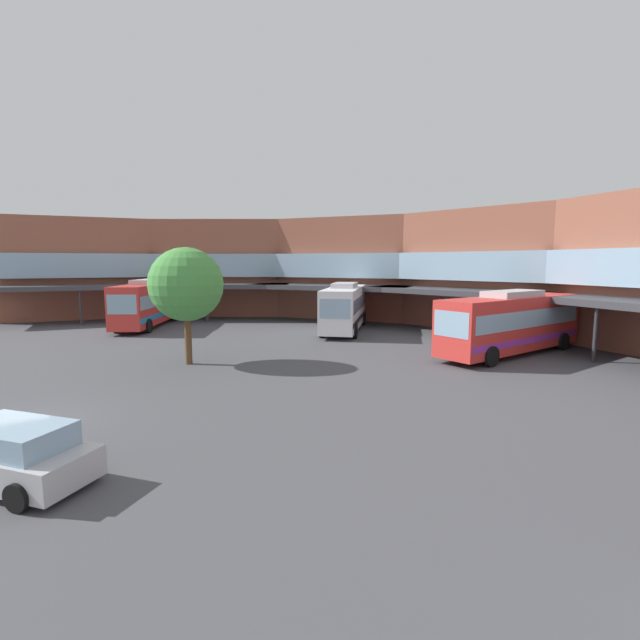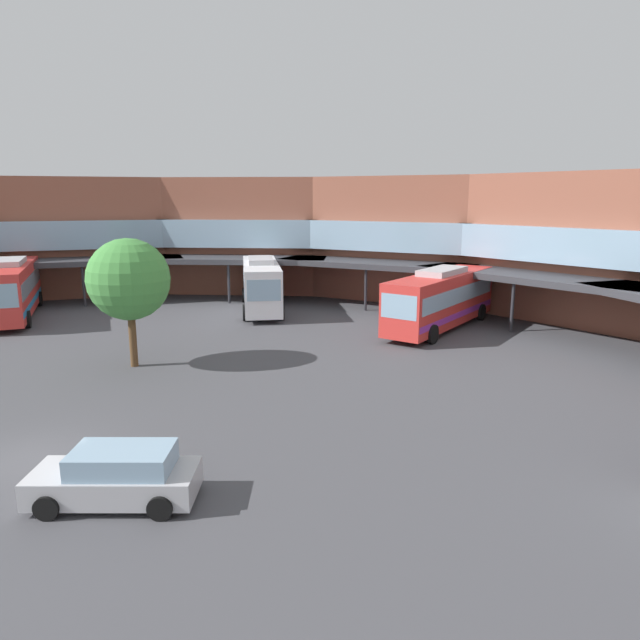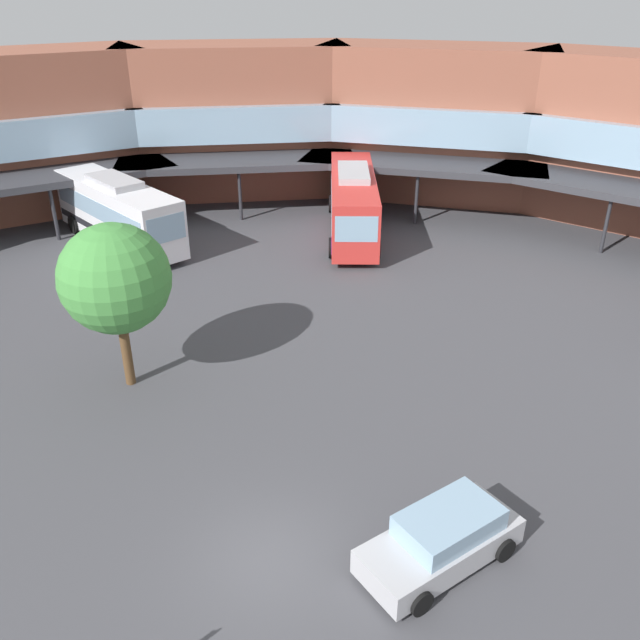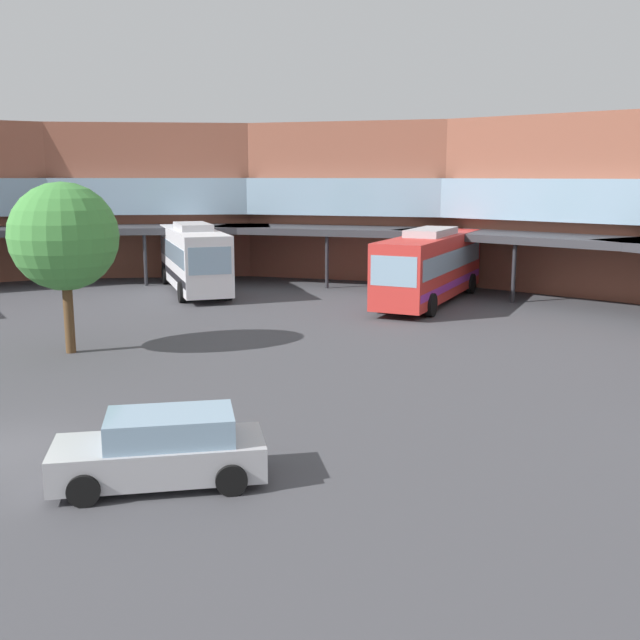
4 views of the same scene
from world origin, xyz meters
TOP-DOWN VIEW (x-y plane):
  - ground_plane at (0.00, 0.00)m, footprint 117.62×117.62m
  - station_building at (0.00, 21.32)m, footprint 75.07×39.90m
  - bus_0 at (1.56, 24.74)m, footprint 3.21×11.35m
  - bus_1 at (-11.31, 22.06)m, footprint 9.10×8.87m
  - bus_3 at (-22.78, 9.78)m, footprint 11.20×8.07m
  - parked_car at (4.43, 0.25)m, footprint 4.57×4.14m
  - plaza_tree at (-6.33, 8.04)m, footprint 3.89×3.89m

SIDE VIEW (x-z plane):
  - ground_plane at x=0.00m, z-range 0.00..0.00m
  - parked_car at x=4.43m, z-range -0.03..1.50m
  - bus_0 at x=1.56m, z-range 0.02..3.81m
  - bus_1 at x=-11.31m, z-range 0.02..3.84m
  - bus_3 at x=-22.78m, z-range 0.02..4.01m
  - plaza_tree at x=-6.33m, z-range 1.15..7.36m
  - station_building at x=0.00m, z-range 0.02..9.63m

